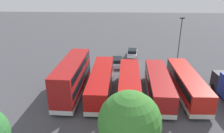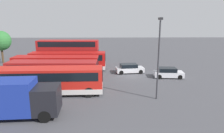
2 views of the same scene
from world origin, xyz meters
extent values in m
plane|color=#47474C|center=(0.00, 0.00, 0.00)|extent=(140.00, 140.00, 0.00)
cube|color=red|center=(-7.27, 9.71, 1.65)|extent=(2.83, 11.60, 2.60)
cube|color=silver|center=(-7.27, 9.71, 0.62)|extent=(2.87, 11.64, 0.55)
cube|color=black|center=(-7.27, 9.71, 2.25)|extent=(2.87, 10.80, 0.90)
cube|color=black|center=(-7.14, 3.91, 2.25)|extent=(2.25, 0.11, 1.10)
cylinder|color=black|center=(-6.05, 5.37, 0.55)|extent=(0.33, 1.11, 1.10)
cylinder|color=black|center=(-8.29, 5.32, 0.55)|extent=(0.33, 1.11, 1.10)
cylinder|color=black|center=(-6.25, 14.11, 0.55)|extent=(0.33, 1.11, 1.10)
cylinder|color=black|center=(-8.50, 14.06, 0.55)|extent=(0.33, 1.11, 1.10)
cube|color=#A51919|center=(-3.62, 10.22, 1.65)|extent=(2.83, 11.04, 2.60)
cube|color=silver|center=(-3.62, 10.22, 0.62)|extent=(2.87, 11.08, 0.55)
cube|color=black|center=(-3.62, 10.22, 2.25)|extent=(2.87, 10.24, 0.90)
cube|color=black|center=(-3.76, 4.70, 2.25)|extent=(2.25, 0.12, 1.10)
cylinder|color=black|center=(-2.60, 6.10, 0.55)|extent=(0.33, 1.11, 1.10)
cylinder|color=black|center=(-4.85, 6.16, 0.55)|extent=(0.33, 1.11, 1.10)
cylinder|color=black|center=(-2.39, 14.28, 0.55)|extent=(0.33, 1.11, 1.10)
cylinder|color=black|center=(-4.64, 14.33, 0.55)|extent=(0.33, 1.11, 1.10)
cube|color=#B71411|center=(0.04, 10.67, 1.65)|extent=(2.81, 11.98, 2.60)
cube|color=silver|center=(0.04, 10.67, 0.62)|extent=(2.85, 12.02, 0.55)
cube|color=black|center=(0.04, 10.67, 2.25)|extent=(2.85, 11.18, 0.90)
cube|color=black|center=(-0.09, 4.68, 2.25)|extent=(2.25, 0.11, 1.10)
cylinder|color=black|center=(1.07, 6.08, 0.55)|extent=(0.32, 1.11, 1.10)
cylinder|color=black|center=(-1.18, 6.13, 0.55)|extent=(0.32, 1.11, 1.10)
cylinder|color=black|center=(1.27, 15.21, 0.55)|extent=(0.32, 1.11, 1.10)
cylinder|color=black|center=(-0.98, 15.26, 0.55)|extent=(0.32, 1.11, 1.10)
cube|color=#B71411|center=(3.68, 9.69, 1.65)|extent=(2.59, 11.91, 2.60)
cube|color=silver|center=(3.68, 9.69, 0.62)|extent=(2.63, 11.95, 0.55)
cube|color=black|center=(3.68, 9.69, 2.25)|extent=(2.64, 11.11, 0.90)
cube|color=black|center=(3.66, 3.71, 2.25)|extent=(2.25, 0.07, 1.10)
cylinder|color=black|center=(4.79, 5.13, 0.55)|extent=(0.30, 1.10, 1.10)
cylinder|color=black|center=(2.54, 5.14, 0.55)|extent=(0.30, 1.10, 1.10)
cylinder|color=black|center=(4.82, 14.23, 0.55)|extent=(0.30, 1.10, 1.10)
cylinder|color=black|center=(2.57, 14.24, 0.55)|extent=(0.30, 1.10, 1.10)
cube|color=#A51919|center=(7.27, 10.28, 2.45)|extent=(2.88, 10.66, 4.20)
cube|color=silver|center=(7.27, 10.28, 0.62)|extent=(2.92, 10.70, 0.55)
cube|color=black|center=(7.27, 10.28, 2.25)|extent=(2.91, 9.86, 0.90)
cube|color=black|center=(7.27, 10.28, 3.95)|extent=(2.91, 9.86, 0.90)
cube|color=black|center=(7.10, 4.96, 2.25)|extent=(2.25, 0.13, 1.10)
cylinder|color=black|center=(8.27, 6.35, 0.55)|extent=(0.33, 1.11, 1.10)
cylinder|color=black|center=(6.02, 6.42, 0.55)|extent=(0.33, 1.11, 1.10)
cylinder|color=black|center=(8.51, 14.13, 0.55)|extent=(0.33, 1.11, 1.10)
cylinder|color=black|center=(6.26, 14.20, 0.55)|extent=(0.33, 1.11, 1.10)
cube|color=black|center=(-12.45, 8.40, 1.50)|extent=(2.61, 2.14, 2.20)
cylinder|color=black|center=(-11.32, 8.47, 0.50)|extent=(0.34, 1.01, 1.00)
cube|color=silver|center=(1.77, -0.08, 0.53)|extent=(2.29, 4.39, 0.70)
cube|color=black|center=(1.74, 0.12, 1.15)|extent=(1.93, 2.70, 0.55)
cylinder|color=black|center=(2.74, -1.48, 0.32)|extent=(0.29, 0.66, 0.64)
cylinder|color=black|center=(1.15, -1.67, 0.32)|extent=(0.29, 0.66, 0.64)
cylinder|color=black|center=(2.38, 1.51, 0.32)|extent=(0.29, 0.66, 0.64)
cylinder|color=black|center=(0.80, 1.31, 0.32)|extent=(0.29, 0.66, 0.64)
cube|color=silver|center=(-1.00, -5.26, 0.53)|extent=(2.13, 4.13, 0.70)
cube|color=black|center=(-0.98, -5.06, 1.15)|extent=(1.84, 2.53, 0.55)
cylinder|color=black|center=(-0.32, -6.72, 0.32)|extent=(0.27, 0.66, 0.64)
cylinder|color=black|center=(-1.91, -6.59, 0.32)|extent=(0.27, 0.66, 0.64)
cylinder|color=black|center=(-0.08, -3.94, 0.32)|extent=(0.27, 0.66, 0.64)
cylinder|color=black|center=(-1.68, -3.80, 0.32)|extent=(0.27, 0.66, 0.64)
cylinder|color=#38383D|center=(-8.87, -1.66, 3.95)|extent=(0.16, 0.16, 7.90)
cube|color=#262628|center=(-8.87, -1.66, 8.05)|extent=(0.70, 0.30, 0.24)
sphere|color=#387A2D|center=(0.38, 21.25, 4.02)|extent=(4.75, 4.75, 4.75)
camera|label=1|loc=(1.02, 34.02, 13.57)|focal=33.48mm
camera|label=2|loc=(-28.21, 3.39, 7.83)|focal=32.19mm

